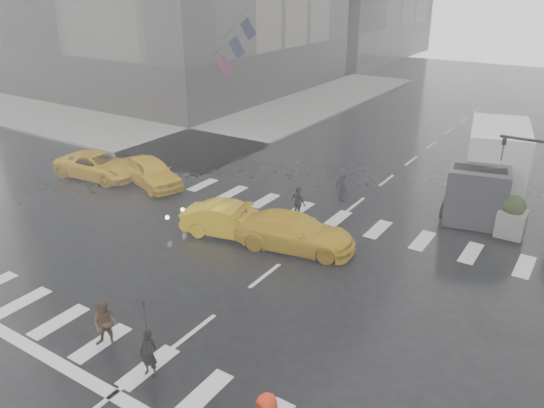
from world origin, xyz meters
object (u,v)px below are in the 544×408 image
Objects in this scene: pedestrian_brown at (105,324)px; taxi_mid at (232,221)px; box_truck at (491,166)px; taxi_front at (151,172)px.

taxi_mid is (-1.29, 7.94, -0.06)m from pedestrian_brown.
box_truck is at bearing -55.61° from taxi_mid.
box_truck is (8.35, 9.37, 1.29)m from taxi_mid.
taxi_mid is at bearing 72.17° from pedestrian_brown.
pedestrian_brown reaches higher than taxi_front.
pedestrian_brown is 0.34× the size of taxi_front.
taxi_front is (-8.47, 10.43, -0.00)m from pedestrian_brown.
taxi_front is 1.04× the size of taxi_mid.
box_truck reaches higher than taxi_front.
taxi_mid is at bearing -143.65° from box_truck.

